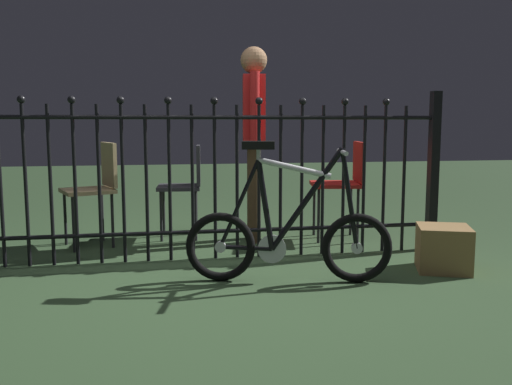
# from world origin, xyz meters

# --- Properties ---
(ground_plane) EXTENTS (20.00, 20.00, 0.00)m
(ground_plane) POSITION_xyz_m (0.00, 0.00, 0.00)
(ground_plane) COLOR #2E4629
(iron_fence) EXTENTS (3.41, 0.07, 1.24)m
(iron_fence) POSITION_xyz_m (-0.06, 0.72, 0.62)
(iron_fence) COLOR black
(iron_fence) RESTS_ON ground
(bicycle) EXTENTS (1.28, 0.43, 0.89)m
(bicycle) POSITION_xyz_m (0.35, 0.04, 0.29)
(bicycle) COLOR black
(bicycle) RESTS_ON ground
(chair_red) EXTENTS (0.47, 0.47, 0.84)m
(chair_red) POSITION_xyz_m (1.12, 1.21, 0.52)
(chair_red) COLOR black
(chair_red) RESTS_ON ground
(chair_charcoal) EXTENTS (0.39, 0.39, 0.80)m
(chair_charcoal) POSITION_xyz_m (-0.20, 1.51, 0.49)
(chair_charcoal) COLOR black
(chair_charcoal) RESTS_ON ground
(chair_tan) EXTENTS (0.49, 0.49, 0.84)m
(chair_tan) POSITION_xyz_m (-0.94, 1.33, 0.51)
(chair_tan) COLOR black
(chair_tan) RESTS_ON ground
(person_visitor) EXTENTS (0.22, 0.47, 1.61)m
(person_visitor) POSITION_xyz_m (0.35, 1.28, 0.96)
(person_visitor) COLOR #4C3823
(person_visitor) RESTS_ON ground
(display_crate) EXTENTS (0.43, 0.43, 0.30)m
(display_crate) POSITION_xyz_m (1.45, 0.12, 0.15)
(display_crate) COLOR olive
(display_crate) RESTS_ON ground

